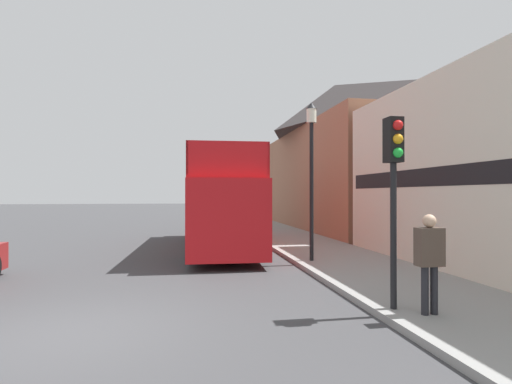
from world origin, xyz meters
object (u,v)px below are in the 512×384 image
traffic_signal (394,168)px  lamp_post_second (266,173)px  pedestrian_nearest (429,254)px  lamp_post_nearest (311,152)px  tour_bus (221,206)px  parked_car_ahead_of_bus (224,219)px

traffic_signal → lamp_post_second: size_ratio=0.76×
pedestrian_nearest → lamp_post_nearest: bearing=92.6°
tour_bus → pedestrian_nearest: bearing=-72.6°
parked_car_ahead_of_bus → lamp_post_nearest: 13.16m
parked_car_ahead_of_bus → pedestrian_nearest: size_ratio=2.55×
tour_bus → traffic_signal: bearing=-74.4°
lamp_post_nearest → lamp_post_second: lamp_post_nearest is taller
parked_car_ahead_of_bus → pedestrian_nearest: pedestrian_nearest is taller
pedestrian_nearest → lamp_post_second: (-0.18, 13.71, 2.17)m
parked_car_ahead_of_bus → pedestrian_nearest: bearing=-87.6°
lamp_post_nearest → lamp_post_second: bearing=89.4°
lamp_post_second → parked_car_ahead_of_bus: bearing=109.1°
parked_car_ahead_of_bus → lamp_post_second: lamp_post_second is taller
traffic_signal → pedestrian_nearest: bearing=-44.1°
pedestrian_nearest → lamp_post_nearest: lamp_post_nearest is taller
pedestrian_nearest → lamp_post_second: bearing=90.8°
tour_bus → pedestrian_nearest: size_ratio=6.05×
pedestrian_nearest → traffic_signal: traffic_signal is taller
tour_bus → traffic_signal: (2.37, -10.14, 0.99)m
parked_car_ahead_of_bus → pedestrian_nearest: 18.79m
pedestrian_nearest → tour_bus: bearing=104.9°
lamp_post_nearest → tour_bus: bearing=118.9°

